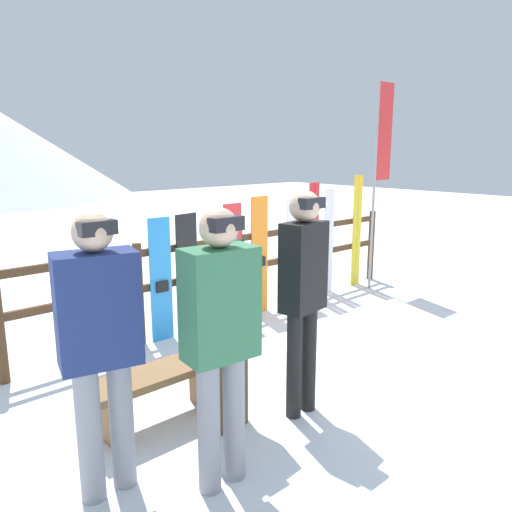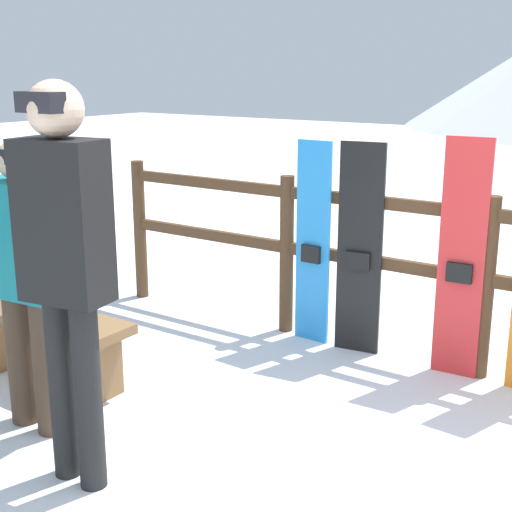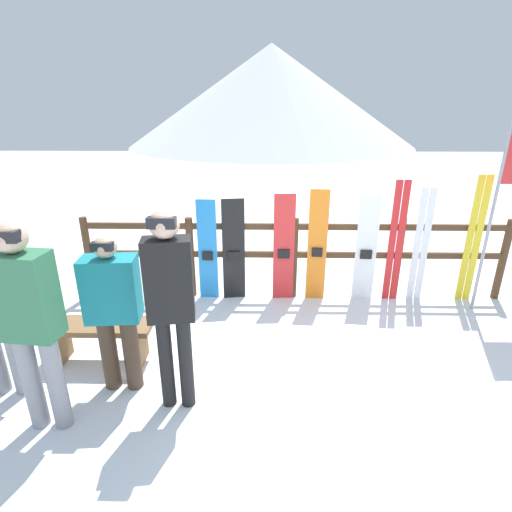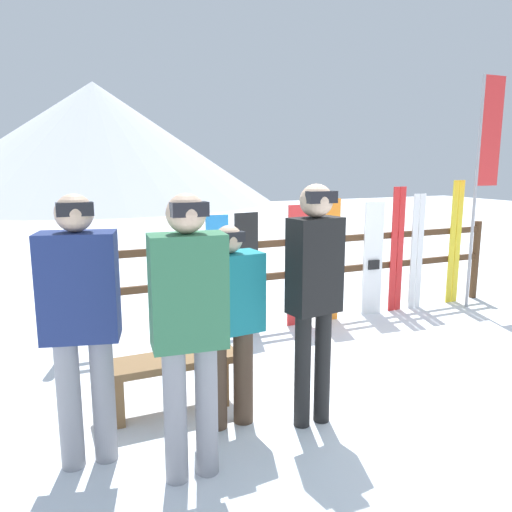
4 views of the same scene
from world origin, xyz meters
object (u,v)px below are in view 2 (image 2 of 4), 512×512
(person_black, at_px, (65,254))
(snowboard_blue, at_px, (313,244))
(snowboard_black_stripe, at_px, (360,250))
(bench, at_px, (50,333))
(person_teal, at_px, (26,270))
(snowboard_red, at_px, (461,261))

(person_black, relative_size, snowboard_blue, 1.30)
(snowboard_blue, xyz_separation_m, snowboard_black_stripe, (0.35, 0.00, 0.01))
(bench, distance_m, person_teal, 0.78)
(snowboard_black_stripe, bearing_deg, snowboard_red, 0.01)
(bench, bearing_deg, snowboard_black_stripe, 49.14)
(bench, distance_m, snowboard_red, 2.53)
(bench, relative_size, snowboard_blue, 0.79)
(bench, xyz_separation_m, person_black, (0.95, -0.64, 0.78))
(person_teal, height_order, snowboard_blue, person_teal)
(bench, bearing_deg, person_black, -34.12)
(bench, relative_size, person_teal, 0.73)
(bench, xyz_separation_m, snowboard_black_stripe, (1.30, 1.51, 0.38))
(person_black, bearing_deg, bench, 145.88)
(snowboard_blue, relative_size, snowboard_black_stripe, 0.99)
(bench, distance_m, snowboard_blue, 1.82)
(bench, relative_size, person_black, 0.61)
(person_black, relative_size, snowboard_red, 1.23)
(person_teal, distance_m, snowboard_blue, 2.01)
(person_black, bearing_deg, snowboard_red, 64.25)
(bench, relative_size, snowboard_red, 0.75)
(bench, height_order, person_teal, person_teal)
(person_teal, relative_size, person_black, 0.84)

